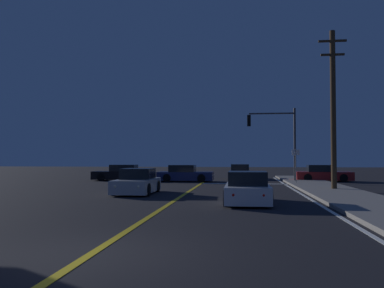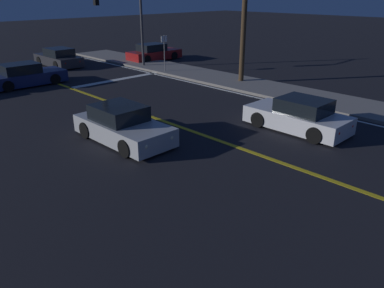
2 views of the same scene
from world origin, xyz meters
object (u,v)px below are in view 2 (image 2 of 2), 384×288
car_mid_block_white (298,116)px  car_parked_curb_red (154,53)px  street_sign_corner (164,48)px  traffic_signal_near_right (126,13)px  car_lead_oncoming_navy (25,76)px  utility_pole_right (245,0)px  car_following_oncoming_charcoal (58,58)px  car_side_waiting_silver (123,126)px

car_mid_block_white → car_parked_curb_red: size_ratio=0.93×
street_sign_corner → traffic_signal_near_right: bearing=110.2°
car_lead_oncoming_navy → utility_pole_right: bearing=49.6°
utility_pole_right → street_sign_corner: (-1.40, 5.60, -3.10)m
car_parked_curb_red → traffic_signal_near_right: bearing=-62.5°
car_following_oncoming_charcoal → car_mid_block_white: bearing=-89.5°
car_side_waiting_silver → car_parked_curb_red: same height
car_following_oncoming_charcoal → car_lead_oncoming_navy: size_ratio=1.01×
car_following_oncoming_charcoal → traffic_signal_near_right: traffic_signal_near_right is taller
car_parked_curb_red → car_following_oncoming_charcoal: bearing=-112.4°
car_following_oncoming_charcoal → street_sign_corner: (4.00, -7.68, 1.13)m
car_mid_block_white → street_sign_corner: street_sign_corner is taller
car_mid_block_white → car_parked_curb_red: same height
car_lead_oncoming_navy → street_sign_corner: 9.01m
car_parked_curb_red → car_lead_oncoming_navy: bearing=-79.9°
car_side_waiting_silver → car_following_oncoming_charcoal: 17.13m
car_lead_oncoming_navy → traffic_signal_near_right: bearing=89.2°
car_mid_block_white → car_following_oncoming_charcoal: size_ratio=0.92×
car_side_waiting_silver → traffic_signal_near_right: bearing=-127.2°
car_side_waiting_silver → car_following_oncoming_charcoal: (5.40, 16.26, 0.00)m
car_mid_block_white → street_sign_corner: bearing=73.7°
car_following_oncoming_charcoal → traffic_signal_near_right: bearing=-59.2°
car_lead_oncoming_navy → traffic_signal_near_right: size_ratio=0.78×
car_following_oncoming_charcoal → car_parked_curb_red: size_ratio=1.00×
car_mid_block_white → street_sign_corner: (3.64, 12.58, 1.13)m
car_mid_block_white → traffic_signal_near_right: size_ratio=0.72×
car_lead_oncoming_navy → utility_pole_right: size_ratio=0.49×
car_following_oncoming_charcoal → car_parked_curb_red: bearing=-24.9°
car_following_oncoming_charcoal → utility_pole_right: utility_pole_right is taller
traffic_signal_near_right → street_sign_corner: bearing=110.2°
street_sign_corner → car_side_waiting_silver: bearing=-137.6°
car_parked_curb_red → traffic_signal_near_right: 5.35m
car_side_waiting_silver → utility_pole_right: utility_pole_right is taller
car_lead_oncoming_navy → utility_pole_right: (9.82, -8.61, 4.23)m
car_mid_block_white → traffic_signal_near_right: 15.94m
car_side_waiting_silver → car_parked_curb_red: (12.17, 13.19, 0.00)m
car_parked_curb_red → utility_pole_right: 11.15m
car_side_waiting_silver → street_sign_corner: 12.78m
traffic_signal_near_right → car_side_waiting_silver: bearing=53.6°
car_following_oncoming_charcoal → car_lead_oncoming_navy: bearing=-134.0°
car_mid_block_white → car_lead_oncoming_navy: 16.30m
car_parked_curb_red → utility_pole_right: utility_pole_right is taller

